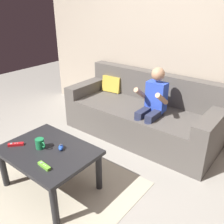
% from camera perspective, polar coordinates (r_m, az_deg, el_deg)
% --- Properties ---
extents(ground_plane, '(8.67, 8.67, 0.00)m').
position_cam_1_polar(ground_plane, '(2.40, -10.43, -20.02)').
color(ground_plane, '#9E998E').
extents(wall_back, '(4.34, 0.05, 2.50)m').
position_cam_1_polar(wall_back, '(3.25, 13.90, 16.65)').
color(wall_back, '#B2A38E').
rests_on(wall_back, ground).
extents(couch, '(1.97, 0.80, 0.80)m').
position_cam_1_polar(couch, '(3.25, 6.90, -0.66)').
color(couch, '#56514C').
rests_on(couch, ground).
extents(person_seated_on_couch, '(0.33, 0.40, 0.98)m').
position_cam_1_polar(person_seated_on_couch, '(2.89, 9.28, 1.77)').
color(person_seated_on_couch, '#282D47').
rests_on(person_seated_on_couch, ground).
extents(coffee_table, '(0.85, 0.63, 0.43)m').
position_cam_1_polar(coffee_table, '(2.37, -14.44, -9.81)').
color(coffee_table, '#232326').
rests_on(coffee_table, ground).
extents(area_rug, '(1.53, 1.30, 0.01)m').
position_cam_1_polar(area_rug, '(2.59, -13.57, -16.30)').
color(area_rug, '#BCB299').
rests_on(area_rug, ground).
extents(game_remote_red_near_edge, '(0.12, 0.13, 0.03)m').
position_cam_1_polar(game_remote_red_near_edge, '(2.48, -21.42, -7.01)').
color(game_remote_red_near_edge, red).
rests_on(game_remote_red_near_edge, coffee_table).
extents(nunchuk_blue, '(0.09, 0.10, 0.05)m').
position_cam_1_polar(nunchuk_blue, '(2.31, -11.76, -8.01)').
color(nunchuk_blue, blue).
rests_on(nunchuk_blue, coffee_table).
extents(game_remote_lime_far_corner, '(0.14, 0.05, 0.03)m').
position_cam_1_polar(game_remote_lime_far_corner, '(2.12, -15.44, -11.96)').
color(game_remote_lime_far_corner, '#72C638').
rests_on(game_remote_lime_far_corner, coffee_table).
extents(coffee_mug, '(0.12, 0.08, 0.09)m').
position_cam_1_polar(coffee_mug, '(2.35, -16.34, -7.04)').
color(coffee_mug, '#1E7F47').
rests_on(coffee_mug, coffee_table).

